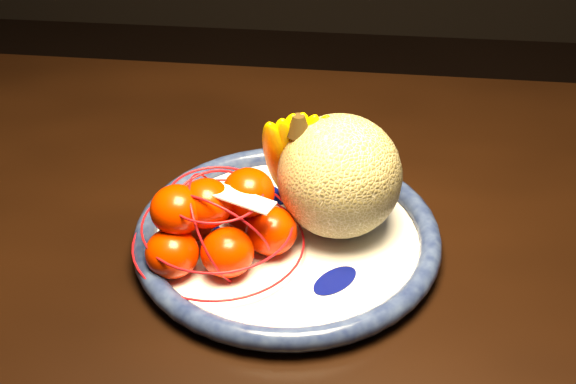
# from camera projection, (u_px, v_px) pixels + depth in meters

# --- Properties ---
(dining_table) EXTENTS (1.50, 0.91, 0.75)m
(dining_table) POSITION_uv_depth(u_px,v_px,m) (351.00, 310.00, 0.94)
(dining_table) COLOR black
(dining_table) RESTS_ON ground
(fruit_bowl) EXTENTS (0.35, 0.35, 0.03)m
(fruit_bowl) POSITION_uv_depth(u_px,v_px,m) (287.00, 238.00, 0.90)
(fruit_bowl) COLOR white
(fruit_bowl) RESTS_ON dining_table
(cantaloupe) EXTENTS (0.14, 0.14, 0.14)m
(cantaloupe) POSITION_uv_depth(u_px,v_px,m) (340.00, 176.00, 0.88)
(cantaloupe) COLOR olive
(cantaloupe) RESTS_ON fruit_bowl
(banana_bunch) EXTENTS (0.10, 0.10, 0.15)m
(banana_bunch) POSITION_uv_depth(u_px,v_px,m) (292.00, 152.00, 0.90)
(banana_bunch) COLOR #FFCB00
(banana_bunch) RESTS_ON fruit_bowl
(mandarin_bag) EXTENTS (0.24, 0.24, 0.12)m
(mandarin_bag) POSITION_uv_depth(u_px,v_px,m) (218.00, 222.00, 0.86)
(mandarin_bag) COLOR #F42500
(mandarin_bag) RESTS_ON fruit_bowl
(price_tag) EXTENTS (0.08, 0.05, 0.01)m
(price_tag) POSITION_uv_depth(u_px,v_px,m) (240.00, 198.00, 0.82)
(price_tag) COLOR white
(price_tag) RESTS_ON mandarin_bag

